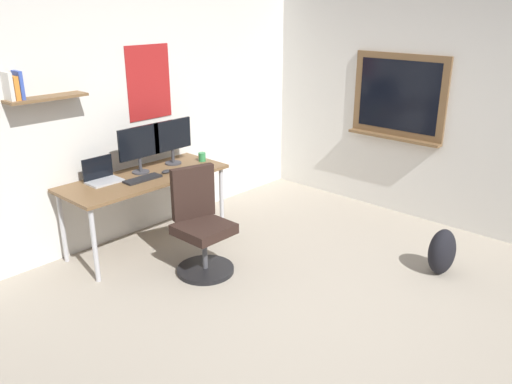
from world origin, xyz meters
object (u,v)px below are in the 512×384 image
desk (145,182)px  monitor_primary (139,146)px  backpack (442,252)px  laptop (102,176)px  office_chair (201,228)px  computer_mouse (166,172)px  keyboard (143,179)px  monitor_secondary (172,139)px  coffee_mug (202,157)px

desk → monitor_primary: (0.04, 0.11, 0.33)m
monitor_primary → backpack: monitor_primary is taller
laptop → backpack: size_ratio=0.73×
office_chair → computer_mouse: bearing=75.3°
desk → laptop: bearing=156.8°
office_chair → computer_mouse: (0.18, 0.70, 0.34)m
office_chair → keyboard: (-0.10, 0.70, 0.33)m
desk → monitor_secondary: bearing=13.6°
monitor_primary → laptop: bearing=173.3°
desk → monitor_secondary: (0.45, 0.11, 0.33)m
desk → backpack: 2.85m
keyboard → backpack: 2.83m
laptop → desk: bearing=-23.2°
monitor_secondary → desk: bearing=-166.4°
monitor_primary → backpack: size_ratio=1.09×
monitor_primary → desk: bearing=-110.5°
computer_mouse → backpack: size_ratio=0.24×
desk → coffee_mug: (0.72, -0.03, 0.11)m
laptop → monitor_primary: monitor_primary is taller
coffee_mug → monitor_secondary: bearing=151.9°
laptop → monitor_primary: 0.46m
desk → monitor_primary: size_ratio=3.52×
office_chair → monitor_primary: monitor_primary is taller
desk → coffee_mug: 0.73m
desk → monitor_secondary: size_ratio=3.52×
laptop → backpack: 3.19m
desk → computer_mouse: size_ratio=15.69×
computer_mouse → coffee_mug: 0.52m
monitor_secondary → office_chair: bearing=-115.9°
monitor_primary → backpack: bearing=-61.4°
computer_mouse → coffee_mug: size_ratio=1.13×
laptop → coffee_mug: 1.10m
office_chair → monitor_primary: size_ratio=2.05×
laptop → keyboard: size_ratio=0.84×
monitor_primary → monitor_secondary: same height
monitor_secondary → backpack: 2.83m
backpack → laptop: bearing=124.7°
computer_mouse → backpack: computer_mouse is taller
office_chair → backpack: office_chair is taller
office_chair → coffee_mug: (0.70, 0.75, 0.37)m
coffee_mug → backpack: (0.71, -2.39, -0.56)m
monitor_primary → coffee_mug: 0.73m
office_chair → computer_mouse: 0.80m
laptop → monitor_secondary: monitor_secondary is taller
monitor_secondary → computer_mouse: monitor_secondary is taller
monitor_primary → backpack: 2.99m
coffee_mug → backpack: coffee_mug is taller
laptop → computer_mouse: (0.57, -0.24, -0.04)m
computer_mouse → keyboard: bearing=180.0°
desk → computer_mouse: bearing=-22.9°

